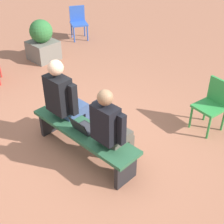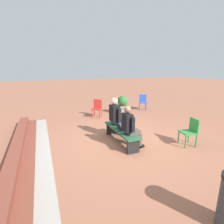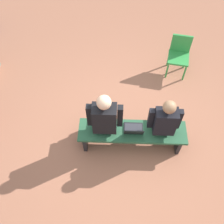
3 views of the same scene
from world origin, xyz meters
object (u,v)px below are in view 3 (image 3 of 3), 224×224
person_student (163,120)px  person_adult (105,117)px  laptop (134,130)px  bench (132,133)px  plastic_chair_far_right (179,53)px

person_student → person_adult: 0.93m
person_student → laptop: (0.46, 0.08, -0.20)m
person_adult → laptop: (-0.47, 0.08, -0.23)m
bench → plastic_chair_far_right: (-0.97, -1.86, 0.13)m
person_adult → laptop: bearing=170.1°
bench → person_student: size_ratio=1.39×
person_student → laptop: bearing=9.4°
laptop → person_adult: bearing=-9.9°
person_student → person_adult: person_adult is taller
laptop → plastic_chair_far_right: (-0.96, -1.87, -0.02)m
person_adult → plastic_chair_far_right: (-1.43, -1.79, -0.25)m
person_student → bench: bearing=7.7°
laptop → plastic_chair_far_right: 2.10m
person_student → laptop: size_ratio=4.04×
person_student → laptop: 0.51m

